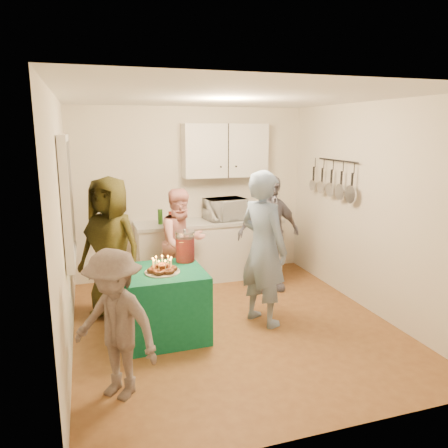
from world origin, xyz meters
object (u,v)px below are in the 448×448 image
object	(u,v)px
microwave	(225,209)
woman_back_left	(111,247)
punch_jar	(185,247)
man_birthday	(263,248)
child_near_left	(115,325)
party_table	(165,303)
counter	(210,251)
woman_back_right	(269,234)
woman_back_center	(182,243)

from	to	relation	value
microwave	woman_back_left	xyz separation A→B (m)	(-1.77, -0.96, -0.21)
punch_jar	man_birthday	distance (m)	0.91
child_near_left	party_table	bearing A→B (deg)	103.57
counter	punch_jar	size ratio (longest dim) A/B	6.47
microwave	woman_back_right	world-z (taller)	woman_back_right
woman_back_center	woman_back_right	xyz separation A→B (m)	(1.21, -0.17, 0.08)
man_birthday	woman_back_right	world-z (taller)	man_birthday
punch_jar	woman_back_left	xyz separation A→B (m)	(-0.81, 0.50, -0.07)
counter	punch_jar	distance (m)	1.69
woman_back_center	woman_back_right	size ratio (longest dim) A/B	0.90
counter	party_table	world-z (taller)	counter
microwave	woman_back_left	size ratio (longest dim) A/B	0.34
punch_jar	woman_back_right	xyz separation A→B (m)	(1.36, 0.70, -0.10)
microwave	man_birthday	world-z (taller)	man_birthday
child_near_left	woman_back_center	bearing A→B (deg)	108.31
man_birthday	child_near_left	xyz separation A→B (m)	(-1.76, -0.99, -0.25)
man_birthday	child_near_left	size ratio (longest dim) A/B	1.39
counter	woman_back_right	distance (m)	1.07
man_birthday	microwave	bearing A→B (deg)	-27.26
woman_back_center	child_near_left	distance (m)	2.38
party_table	woman_back_left	bearing A→B (deg)	124.20
party_table	woman_back_left	world-z (taller)	woman_back_left
punch_jar	child_near_left	distance (m)	1.57
man_birthday	child_near_left	world-z (taller)	man_birthday
microwave	punch_jar	distance (m)	1.75
microwave	woman_back_right	distance (m)	0.89
man_birthday	woman_back_center	bearing A→B (deg)	7.88
woman_back_left	child_near_left	size ratio (longest dim) A/B	1.31
counter	microwave	size ratio (longest dim) A/B	3.72
man_birthday	woman_back_left	xyz separation A→B (m)	(-1.68, 0.77, -0.05)
counter	woman_back_right	size ratio (longest dim) A/B	1.33
punch_jar	woman_back_left	world-z (taller)	woman_back_left
punch_jar	child_near_left	xyz separation A→B (m)	(-0.89, -1.26, -0.27)
woman_back_left	child_near_left	distance (m)	1.77
microwave	party_table	world-z (taller)	microwave
microwave	child_near_left	bearing A→B (deg)	-132.69
punch_jar	woman_back_right	distance (m)	1.54
punch_jar	man_birthday	bearing A→B (deg)	-17.20
punch_jar	man_birthday	world-z (taller)	man_birthday
microwave	woman_back_right	xyz separation A→B (m)	(0.40, -0.75, -0.25)
party_table	counter	bearing A→B (deg)	59.70
microwave	man_birthday	xyz separation A→B (m)	(-0.09, -1.72, -0.16)
counter	man_birthday	xyz separation A→B (m)	(0.16, -1.72, 0.48)
party_table	woman_back_right	size ratio (longest dim) A/B	0.51
woman_back_right	woman_back_center	bearing A→B (deg)	165.13
counter	man_birthday	world-z (taller)	man_birthday
counter	woman_back_left	xyz separation A→B (m)	(-1.52, -0.96, 0.43)
woman_back_center	child_near_left	size ratio (longest dim) A/B	1.14
man_birthday	woman_back_center	distance (m)	1.35
counter	man_birthday	distance (m)	1.80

